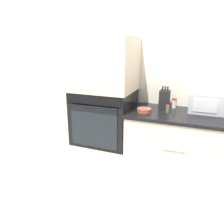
% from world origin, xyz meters
% --- Properties ---
extents(ground_plane, '(12.00, 12.00, 0.00)m').
position_xyz_m(ground_plane, '(0.00, 0.00, 0.00)').
color(ground_plane, beige).
extents(wall_back, '(8.00, 0.05, 2.50)m').
position_xyz_m(wall_back, '(0.00, 0.63, 1.25)').
color(wall_back, silver).
rests_on(wall_back, ground_plane).
extents(oven_cabinet_base, '(0.70, 0.60, 0.48)m').
position_xyz_m(oven_cabinet_base, '(-0.35, 0.30, 0.24)').
color(oven_cabinet_base, beige).
rests_on(oven_cabinet_base, ground_plane).
extents(wall_oven, '(0.67, 0.64, 0.64)m').
position_xyz_m(wall_oven, '(-0.35, 0.30, 0.80)').
color(wall_oven, black).
rests_on(wall_oven, oven_cabinet_base).
extents(oven_cabinet_upper, '(0.70, 0.60, 0.60)m').
position_xyz_m(oven_cabinet_upper, '(-0.35, 0.30, 1.42)').
color(oven_cabinet_upper, beige).
rests_on(oven_cabinet_upper, wall_oven).
extents(counter_unit, '(1.06, 0.63, 0.94)m').
position_xyz_m(counter_unit, '(0.52, 0.30, 0.47)').
color(counter_unit, beige).
rests_on(counter_unit, ground_plane).
extents(microwave, '(0.36, 0.27, 0.21)m').
position_xyz_m(microwave, '(0.78, 0.44, 1.04)').
color(microwave, '#B2B5BA').
rests_on(microwave, counter_unit).
extents(knife_block, '(0.11, 0.11, 0.25)m').
position_xyz_m(knife_block, '(0.33, 0.46, 1.04)').
color(knife_block, black).
rests_on(knife_block, counter_unit).
extents(bowl, '(0.15, 0.15, 0.04)m').
position_xyz_m(bowl, '(0.16, 0.21, 0.96)').
color(bowl, '#B24C42').
rests_on(bowl, counter_unit).
extents(condiment_jar_near, '(0.04, 0.04, 0.08)m').
position_xyz_m(condiment_jar_near, '(0.40, 0.28, 0.97)').
color(condiment_jar_near, '#427047').
rests_on(condiment_jar_near, counter_unit).
extents(condiment_jar_mid, '(0.06, 0.06, 0.11)m').
position_xyz_m(condiment_jar_mid, '(0.44, 0.50, 0.99)').
color(condiment_jar_mid, silver).
rests_on(condiment_jar_mid, counter_unit).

